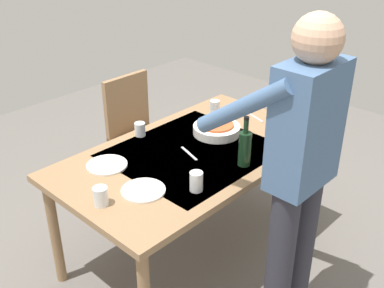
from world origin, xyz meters
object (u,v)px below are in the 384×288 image
at_px(water_cup_far_left, 215,107).
at_px(water_cup_far_right, 140,129).
at_px(chair_near, 136,127).
at_px(person_server, 298,166).
at_px(wine_glass_left, 275,109).
at_px(water_cup_near_left, 196,181).
at_px(water_cup_near_right, 101,196).
at_px(dining_table, 192,162).
at_px(dinner_plate_near, 107,165).
at_px(wine_bottle, 245,147).
at_px(dinner_plate_far, 143,190).
at_px(serving_bowl_pasta, 217,129).

xyz_separation_m(water_cup_far_left, water_cup_far_right, (0.58, -0.11, -0.00)).
bearing_deg(chair_near, person_server, 78.86).
distance_m(person_server, water_cup_far_left, 1.15).
height_order(wine_glass_left, water_cup_near_left, wine_glass_left).
bearing_deg(person_server, water_cup_near_right, -45.55).
height_order(water_cup_near_left, water_cup_far_left, water_cup_near_left).
bearing_deg(water_cup_near_right, water_cup_far_right, -145.29).
distance_m(dining_table, dinner_plate_near, 0.51).
bearing_deg(person_server, water_cup_far_left, -118.77).
xyz_separation_m(water_cup_far_left, dinner_plate_near, (0.97, 0.04, -0.04)).
xyz_separation_m(dining_table, wine_bottle, (-0.09, 0.32, 0.18)).
bearing_deg(dining_table, dinner_plate_near, -26.84).
relative_size(dining_table, wine_glass_left, 10.80).
relative_size(dining_table, wine_bottle, 5.51).
relative_size(water_cup_far_right, dinner_plate_far, 0.38).
bearing_deg(water_cup_far_left, wine_glass_left, 109.93).
xyz_separation_m(dining_table, dinner_plate_far, (0.48, 0.11, 0.08)).
relative_size(wine_glass_left, water_cup_near_right, 1.54).
relative_size(person_server, serving_bowl_pasta, 5.63).
bearing_deg(water_cup_near_left, dinner_plate_near, -72.48).
distance_m(water_cup_near_left, water_cup_far_right, 0.72).
height_order(wine_glass_left, dinner_plate_far, wine_glass_left).
xyz_separation_m(water_cup_far_left, serving_bowl_pasta, (0.23, 0.22, -0.01)).
height_order(water_cup_near_left, serving_bowl_pasta, water_cup_near_left).
bearing_deg(water_cup_near_right, dining_table, -175.79).
distance_m(chair_near, serving_bowl_pasta, 0.84).
bearing_deg(dining_table, person_server, 87.17).
distance_m(dining_table, water_cup_far_left, 0.59).
distance_m(wine_bottle, water_cup_far_left, 0.73).
height_order(wine_bottle, water_cup_near_right, wine_bottle).
relative_size(dining_table, water_cup_near_right, 16.60).
bearing_deg(wine_bottle, serving_bowl_pasta, -117.24).
xyz_separation_m(chair_near, water_cup_far_left, (-0.24, 0.58, 0.27)).
height_order(wine_glass_left, water_cup_far_right, wine_glass_left).
xyz_separation_m(dining_table, dinner_plate_near, (0.45, -0.23, 0.08)).
bearing_deg(water_cup_near_right, wine_bottle, 161.34).
height_order(wine_glass_left, dinner_plate_near, wine_glass_left).
distance_m(water_cup_near_left, water_cup_near_right, 0.48).
relative_size(person_server, wine_glass_left, 11.19).
bearing_deg(person_server, wine_glass_left, -139.11).
distance_m(serving_bowl_pasta, dinner_plate_far, 0.78).
bearing_deg(water_cup_near_left, water_cup_near_right, -31.06).
height_order(person_server, water_cup_near_right, person_server).
xyz_separation_m(chair_near, water_cup_near_right, (0.98, 0.90, 0.27)).
relative_size(water_cup_near_left, water_cup_near_right, 1.08).
relative_size(wine_bottle, water_cup_far_right, 3.42).
height_order(person_server, serving_bowl_pasta, person_server).
bearing_deg(chair_near, serving_bowl_pasta, 90.40).
relative_size(water_cup_near_right, serving_bowl_pasta, 0.33).
bearing_deg(wine_glass_left, dinner_plate_far, -0.84).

